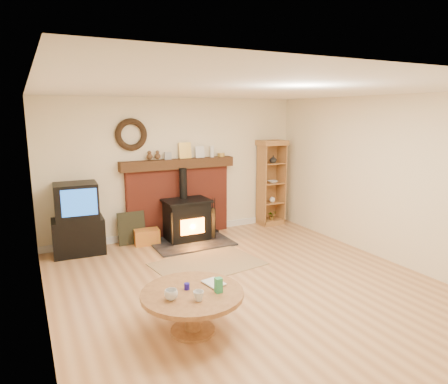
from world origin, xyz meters
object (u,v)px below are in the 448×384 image
curio_cabinet (271,182)px  tv_unit (78,220)px  wood_stove (187,221)px  coffee_table (192,299)px

curio_cabinet → tv_unit: bearing=-178.8°
wood_stove → curio_cabinet: 2.08m
wood_stove → coffee_table: (-1.13, -2.96, 0.00)m
tv_unit → coffee_table: (0.75, -3.16, -0.20)m
curio_cabinet → coffee_table: curio_cabinet is taller
curio_cabinet → coffee_table: size_ratio=1.61×
coffee_table → tv_unit: bearing=103.4°
wood_stove → coffee_table: wood_stove is taller
wood_stove → curio_cabinet: curio_cabinet is taller
tv_unit → curio_cabinet: 3.89m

